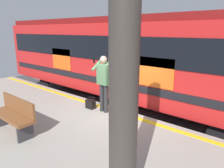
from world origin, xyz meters
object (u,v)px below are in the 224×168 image
passenger (104,79)px  station_column (124,71)px  bench (14,114)px  train_carriage (122,55)px  handbag (90,104)px

passenger → station_column: bearing=137.1°
passenger → bench: (0.79, 2.54, -0.59)m
passenger → bench: size_ratio=1.16×
bench → passenger: bearing=-107.3°
train_carriage → passenger: bearing=115.5°
passenger → station_column: (-2.70, 2.51, 0.97)m
station_column → bench: 3.82m
passenger → bench: passenger is taller
station_column → bench: bearing=0.6°
handbag → train_carriage: bearing=-76.6°
passenger → handbag: size_ratio=5.04×
passenger → station_column: size_ratio=0.44×
train_carriage → passenger: (-1.13, 2.37, -0.47)m
passenger → train_carriage: bearing=-64.5°
handbag → station_column: bearing=143.3°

